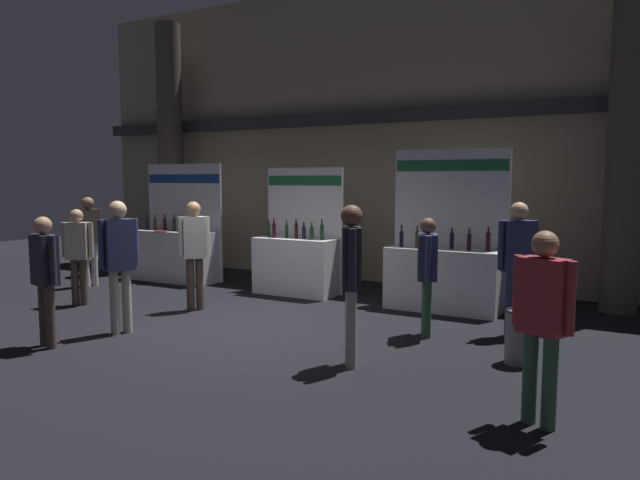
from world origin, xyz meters
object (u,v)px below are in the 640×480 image
(visitor_1, at_px, (427,266))
(visitor_5, at_px, (119,254))
(visitor_3, at_px, (45,271))
(exhibitor_booth_0, at_px, (176,251))
(visitor_2, at_px, (194,246))
(visitor_9, at_px, (89,234))
(exhibitor_booth_2, at_px, (443,272))
(visitor_8, at_px, (351,272))
(visitor_4, at_px, (518,256))
(trash_bin, at_px, (521,337))
(visitor_6, at_px, (78,249))
(visitor_7, at_px, (542,312))
(exhibitor_booth_1, at_px, (297,261))

(visitor_1, xyz_separation_m, visitor_5, (-3.69, -1.87, 0.14))
(visitor_3, distance_m, visitor_5, 0.96)
(exhibitor_booth_0, xyz_separation_m, visitor_2, (2.15, -1.88, 0.40))
(visitor_9, bearing_deg, exhibitor_booth_2, -68.27)
(visitor_8, bearing_deg, visitor_4, 119.42)
(trash_bin, height_order, visitor_6, visitor_6)
(exhibitor_booth_0, xyz_separation_m, visitor_8, (5.57, -3.23, 0.44))
(visitor_5, bearing_deg, exhibitor_booth_0, 55.82)
(visitor_1, height_order, visitor_7, visitor_7)
(visitor_5, height_order, visitor_7, visitor_5)
(trash_bin, distance_m, visitor_7, 1.86)
(trash_bin, height_order, visitor_2, visitor_2)
(visitor_6, height_order, visitor_7, visitor_7)
(visitor_7, bearing_deg, visitor_9, -174.15)
(visitor_1, xyz_separation_m, visitor_8, (-0.34, -1.62, 0.12))
(exhibitor_booth_1, bearing_deg, visitor_5, -101.00)
(visitor_2, bearing_deg, trash_bin, -49.02)
(exhibitor_booth_2, distance_m, trash_bin, 2.75)
(visitor_1, distance_m, visitor_5, 4.13)
(exhibitor_booth_0, relative_size, visitor_3, 1.47)
(trash_bin, bearing_deg, visitor_9, 173.54)
(visitor_3, bearing_deg, visitor_6, 145.09)
(exhibitor_booth_0, distance_m, visitor_2, 2.88)
(exhibitor_booth_1, relative_size, visitor_2, 1.32)
(visitor_5, distance_m, visitor_8, 3.36)
(exhibitor_booth_0, bearing_deg, exhibitor_booth_2, 0.11)
(visitor_2, relative_size, visitor_6, 1.09)
(exhibitor_booth_0, height_order, visitor_8, exhibitor_booth_0)
(exhibitor_booth_2, height_order, visitor_5, exhibitor_booth_2)
(exhibitor_booth_1, distance_m, visitor_5, 3.59)
(exhibitor_booth_2, distance_m, visitor_7, 4.41)
(visitor_5, bearing_deg, exhibitor_booth_2, -21.30)
(visitor_9, bearing_deg, visitor_3, -125.54)
(visitor_2, height_order, visitor_3, visitor_2)
(visitor_5, bearing_deg, exhibitor_booth_1, 12.23)
(visitor_8, bearing_deg, visitor_2, -140.26)
(visitor_9, bearing_deg, visitor_1, -81.88)
(exhibitor_booth_2, distance_m, visitor_2, 4.00)
(trash_bin, xyz_separation_m, visitor_5, (-5.01, -1.26, 0.78))
(exhibitor_booth_2, bearing_deg, visitor_6, -154.92)
(visitor_2, distance_m, visitor_9, 3.24)
(visitor_2, distance_m, visitor_8, 3.68)
(trash_bin, bearing_deg, visitor_4, 103.07)
(exhibitor_booth_0, relative_size, visitor_6, 1.50)
(visitor_4, bearing_deg, exhibitor_booth_1, 127.81)
(visitor_3, relative_size, visitor_6, 1.02)
(visitor_3, relative_size, visitor_9, 0.94)
(exhibitor_booth_0, xyz_separation_m, exhibitor_booth_1, (2.90, 0.02, -0.01))
(exhibitor_booth_0, bearing_deg, visitor_3, -66.25)
(exhibitor_booth_0, xyz_separation_m, trash_bin, (7.23, -2.21, -0.31))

